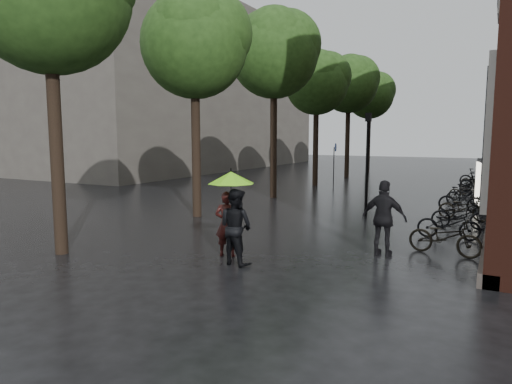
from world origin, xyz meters
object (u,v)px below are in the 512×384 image
Objects in this scene: person_black at (236,227)px; parked_bicycles at (467,196)px; pedestrian_walking at (384,218)px; lamp_post at (367,154)px; person_burgundy at (227,224)px; ad_lightbox at (482,185)px.

person_black reaches higher than parked_bicycles.
pedestrian_walking is 9.48m from parked_bicycles.
lamp_post is (1.03, 7.60, 1.41)m from person_black.
pedestrian_walking reaches higher than person_burgundy.
lamp_post reaches higher than person_burgundy.
person_burgundy is at bearing -102.60° from lamp_post.
lamp_post is (-3.13, -4.15, 1.82)m from parked_bicycles.
lamp_post reaches higher than person_black.
lamp_post reaches higher than parked_bicycles.
ad_lightbox reaches higher than person_black.
parked_bicycles is 5.51m from lamp_post.
lamp_post reaches higher than ad_lightbox.
pedestrian_walking is at bearing -170.07° from person_burgundy.
parked_bicycles is 8.80× the size of ad_lightbox.
ad_lightbox is at bearing -102.04° from person_black.
person_burgundy is 12.21m from parked_bicycles.
person_burgundy is 0.09× the size of parked_bicycles.
parked_bicycles is at bearing -98.05° from person_black.
person_black is 7.80m from lamp_post.
person_black is at bearing 43.83° from pedestrian_walking.
parked_bicycles is 4.84× the size of lamp_post.
person_black is (0.55, -0.50, 0.07)m from person_burgundy.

